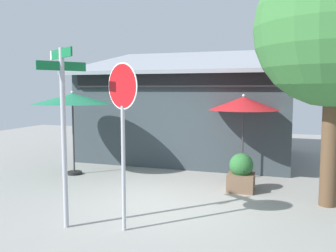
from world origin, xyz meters
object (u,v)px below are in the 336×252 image
at_px(patio_umbrella_forest_green_left, 72,99).
at_px(sidewalk_planter, 241,173).
at_px(stop_sign, 123,114).
at_px(patio_umbrella_crimson_center, 243,104).
at_px(street_sign_post, 63,120).

distance_m(patio_umbrella_forest_green_left, sidewalk_planter, 5.27).
xyz_separation_m(stop_sign, patio_umbrella_forest_green_left, (-3.26, 3.43, 0.13)).
height_order(patio_umbrella_crimson_center, sidewalk_planter, patio_umbrella_crimson_center).
bearing_deg(stop_sign, patio_umbrella_forest_green_left, 133.50).
relative_size(street_sign_post, sidewalk_planter, 3.42).
distance_m(street_sign_post, stop_sign, 1.10).
bearing_deg(street_sign_post, patio_umbrella_forest_green_left, 120.98).
distance_m(street_sign_post, patio_umbrella_forest_green_left, 4.24).
relative_size(patio_umbrella_forest_green_left, sidewalk_planter, 2.61).
xyz_separation_m(street_sign_post, patio_umbrella_forest_green_left, (-2.18, 3.63, 0.24)).
bearing_deg(patio_umbrella_forest_green_left, patio_umbrella_crimson_center, 12.14).
distance_m(patio_umbrella_forest_green_left, patio_umbrella_crimson_center, 4.94).
bearing_deg(street_sign_post, patio_umbrella_crimson_center, 60.42).
bearing_deg(patio_umbrella_crimson_center, stop_sign, -109.35).
distance_m(stop_sign, patio_umbrella_crimson_center, 4.74).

